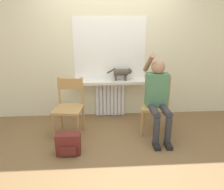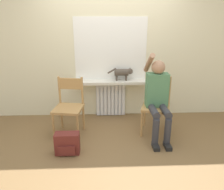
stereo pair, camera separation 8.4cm
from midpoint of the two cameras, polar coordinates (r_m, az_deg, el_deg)
ground_plane at (r=3.40m, az=1.13°, el=-13.19°), size 12.00×12.00×0.00m
wall_with_window at (r=4.13m, az=0.19°, el=12.62°), size 7.00×0.06×2.70m
radiator at (r=4.28m, az=0.23°, el=-0.99°), size 0.57×0.08×0.69m
windowsill at (r=4.08m, az=0.29°, el=3.45°), size 1.38×0.28×0.05m
window_glass at (r=4.10m, az=0.22°, el=11.92°), size 1.33×0.01×1.13m
chair_left at (r=3.61m, az=-10.53°, el=-2.84°), size 0.50×0.50×0.94m
chair_right at (r=3.69m, az=12.09°, el=-2.49°), size 0.55×0.55×0.94m
person at (r=3.51m, az=12.57°, el=0.01°), size 0.36×1.00×1.35m
cat at (r=4.07m, az=3.49°, el=5.90°), size 0.47×0.13×0.24m
backpack at (r=3.22m, az=-10.86°, el=-12.37°), size 0.34×0.19×0.31m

